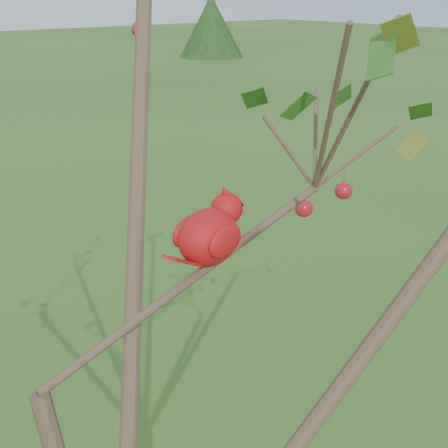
% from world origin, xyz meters
% --- Properties ---
extents(crabapple_tree, '(2.35, 2.05, 2.95)m').
position_xyz_m(crabapple_tree, '(0.03, -0.02, 2.12)').
color(crabapple_tree, '#483327').
rests_on(crabapple_tree, ground).
extents(cardinal, '(0.22, 0.13, 0.15)m').
position_xyz_m(cardinal, '(0.30, 0.07, 2.16)').
color(cardinal, red).
rests_on(cardinal, ground).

